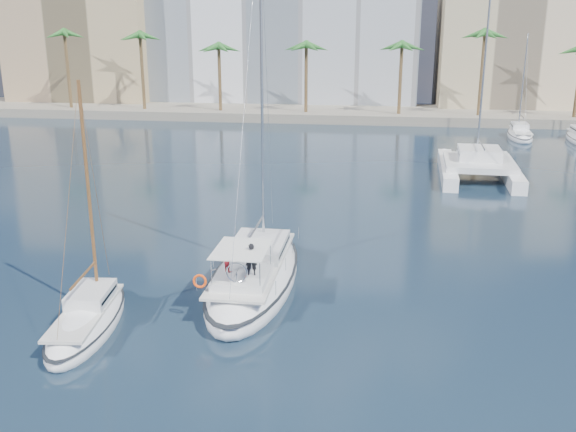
# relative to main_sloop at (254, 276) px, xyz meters

# --- Properties ---
(ground) EXTENTS (160.00, 160.00, 0.00)m
(ground) POSITION_rel_main_sloop_xyz_m (1.91, 0.31, -0.55)
(ground) COLOR black
(ground) RESTS_ON ground
(quay) EXTENTS (120.00, 14.00, 1.20)m
(quay) POSITION_rel_main_sloop_xyz_m (1.91, 61.31, 0.05)
(quay) COLOR gray
(quay) RESTS_ON ground
(building_modern) EXTENTS (42.00, 16.00, 28.00)m
(building_modern) POSITION_rel_main_sloop_xyz_m (-10.09, 73.31, 13.45)
(building_modern) COLOR white
(building_modern) RESTS_ON ground
(building_tan_left) EXTENTS (22.00, 14.00, 22.00)m
(building_tan_left) POSITION_rel_main_sloop_xyz_m (-40.09, 69.31, 10.45)
(building_tan_left) COLOR tan
(building_tan_left) RESTS_ON ground
(building_beige) EXTENTS (20.00, 14.00, 20.00)m
(building_beige) POSITION_rel_main_sloop_xyz_m (23.91, 70.31, 9.45)
(building_beige) COLOR #CBB392
(building_beige) RESTS_ON ground
(palm_left) EXTENTS (3.60, 3.60, 12.30)m
(palm_left) POSITION_rel_main_sloop_xyz_m (-32.09, 57.31, 9.73)
(palm_left) COLOR brown
(palm_left) RESTS_ON ground
(palm_centre) EXTENTS (3.60, 3.60, 12.30)m
(palm_centre) POSITION_rel_main_sloop_xyz_m (1.91, 57.31, 9.73)
(palm_centre) COLOR brown
(palm_centre) RESTS_ON ground
(main_sloop) EXTENTS (4.03, 12.65, 18.77)m
(main_sloop) POSITION_rel_main_sloop_xyz_m (0.00, 0.00, 0.00)
(main_sloop) COLOR white
(main_sloop) RESTS_ON ground
(small_sloop) EXTENTS (3.29, 7.96, 11.11)m
(small_sloop) POSITION_rel_main_sloop_xyz_m (-6.21, -5.64, -0.14)
(small_sloop) COLOR white
(small_sloop) RESTS_ON ground
(catamaran) EXTENTS (6.90, 12.94, 18.39)m
(catamaran) POSITION_rel_main_sloop_xyz_m (14.41, 26.50, 0.61)
(catamaran) COLOR white
(catamaran) RESTS_ON ground
(seagull) EXTENTS (1.21, 0.52, 0.22)m
(seagull) POSITION_rel_main_sloop_xyz_m (-1.87, 1.11, -0.19)
(seagull) COLOR silver
(seagull) RESTS_ON ground
(moored_yacht_a) EXTENTS (3.37, 9.52, 11.90)m
(moored_yacht_a) POSITION_rel_main_sloop_xyz_m (21.91, 47.31, -0.55)
(moored_yacht_a) COLOR white
(moored_yacht_a) RESTS_ON ground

